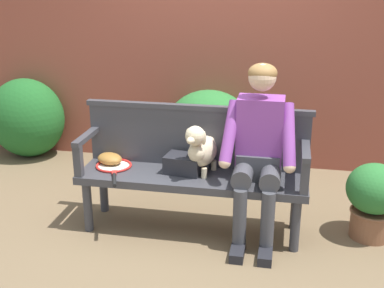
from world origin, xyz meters
The scene contains 14 objects.
ground_plane centered at (0.00, 0.00, 0.00)m, with size 40.00×40.00×0.00m, color brown.
brick_garden_fence centered at (0.00, 1.65, 1.03)m, with size 8.00×0.30×2.06m, color brown.
hedge_bush_mid_left centered at (-2.10, 1.31, 0.43)m, with size 0.83×0.69×0.87m, color #1E5B23.
hedge_bush_far_right centered at (-0.08, 1.29, 0.42)m, with size 0.92×0.83×0.83m, color #286B2D.
garden_bench centered at (0.00, 0.00, 0.41)m, with size 1.76×0.47×0.47m.
bench_backrest centered at (0.00, 0.21, 0.72)m, with size 1.80×0.06×0.50m.
bench_armrest_left_end centered at (-0.84, -0.08, 0.67)m, with size 0.06×0.47×0.28m.
bench_armrest_right_end centered at (0.84, -0.08, 0.67)m, with size 0.06×0.47×0.28m.
person_seated centered at (0.50, -0.01, 0.74)m, with size 0.56×0.64×1.34m.
dog_on_bench centered at (0.06, 0.02, 0.68)m, with size 0.27×0.41×0.42m.
tennis_racket centered at (-0.64, 0.02, 0.48)m, with size 0.37×0.58×0.03m.
baseball_glove centered at (-0.70, 0.09, 0.52)m, with size 0.22×0.17×0.09m, color #9E6B2D.
sports_bag centered at (-0.07, 0.03, 0.54)m, with size 0.28×0.20×0.14m, color #232328.
potted_plant centered at (1.38, 0.14, 0.34)m, with size 0.43×0.43×0.60m.
Camera 1 is at (0.69, -3.51, 1.97)m, focal length 46.91 mm.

